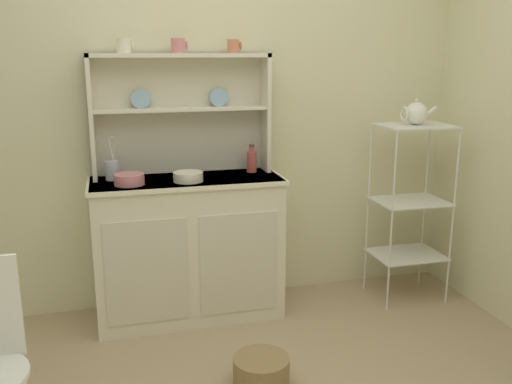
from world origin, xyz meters
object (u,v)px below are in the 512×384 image
hutch_cabinet (189,246)px  floor_basket (261,372)px  cup_cream_0 (124,46)px  bowl_mixing_large (129,179)px  jam_bottle (252,161)px  bakers_rack (411,194)px  porcelain_teapot (416,113)px  hutch_shelf_unit (180,105)px  utensil_jar (112,170)px

hutch_cabinet → floor_basket: (0.22, -0.84, -0.37)m
cup_cream_0 → bowl_mixing_large: bearing=-95.2°
floor_basket → jam_bottle: size_ratio=1.62×
bakers_rack → hutch_cabinet: bearing=176.1°
jam_bottle → porcelain_teapot: bearing=-10.4°
hutch_cabinet → floor_basket: 0.94m
bakers_rack → floor_basket: 1.53m
cup_cream_0 → porcelain_teapot: size_ratio=0.40×
hutch_shelf_unit → jam_bottle: bearing=-10.8°
bakers_rack → utensil_jar: 1.83m
hutch_cabinet → hutch_shelf_unit: size_ratio=1.07×
cup_cream_0 → jam_bottle: size_ratio=0.54×
hutch_shelf_unit → porcelain_teapot: (1.40, -0.26, -0.06)m
hutch_cabinet → bowl_mixing_large: bearing=-167.3°
porcelain_teapot → floor_basket: bearing=-147.7°
jam_bottle → porcelain_teapot: (0.99, -0.18, 0.28)m
porcelain_teapot → hutch_cabinet: bearing=176.1°
bakers_rack → porcelain_teapot: size_ratio=4.95×
bakers_rack → utensil_jar: bakers_rack is taller
bakers_rack → bowl_mixing_large: size_ratio=6.84×
bowl_mixing_large → bakers_rack: bearing=-0.7°
bowl_mixing_large → utensil_jar: utensil_jar is taller
hutch_shelf_unit → porcelain_teapot: size_ratio=4.55×
floor_basket → hutch_cabinet: bearing=104.5°
bakers_rack → bowl_mixing_large: bearing=179.3°
jam_bottle → utensil_jar: utensil_jar is taller
hutch_cabinet → porcelain_teapot: (1.40, -0.10, 0.76)m
hutch_cabinet → bakers_rack: size_ratio=0.98×
hutch_shelf_unit → bowl_mixing_large: (-0.32, -0.24, -0.38)m
hutch_cabinet → utensil_jar: (-0.41, 0.08, 0.47)m
hutch_cabinet → bakers_rack: 1.43m
hutch_shelf_unit → cup_cream_0: 0.45m
bakers_rack → porcelain_teapot: porcelain_teapot is taller
bakers_rack → hutch_shelf_unit: bearing=169.5°
bowl_mixing_large → porcelain_teapot: size_ratio=0.72×
hutch_shelf_unit → bowl_mixing_large: hutch_shelf_unit is taller
utensil_jar → porcelain_teapot: size_ratio=1.11×
hutch_shelf_unit → bakers_rack: (1.40, -0.26, -0.57)m
hutch_cabinet → jam_bottle: size_ratio=6.61×
bakers_rack → utensil_jar: (-1.81, 0.17, 0.22)m
bakers_rack → floor_basket: (-1.18, -0.75, -0.62)m
hutch_shelf_unit → floor_basket: (0.22, -1.01, -1.19)m
hutch_shelf_unit → porcelain_teapot: 1.42m
jam_bottle → utensil_jar: bearing=-179.4°
hutch_cabinet → utensil_jar: 0.63m
hutch_shelf_unit → bowl_mixing_large: bearing=-143.8°
hutch_cabinet → hutch_shelf_unit: (-0.00, 0.16, 0.82)m
hutch_cabinet → bowl_mixing_large: bowl_mixing_large is taller
cup_cream_0 → bowl_mixing_large: cup_cream_0 is taller
bakers_rack → bowl_mixing_large: (-1.73, 0.02, 0.19)m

